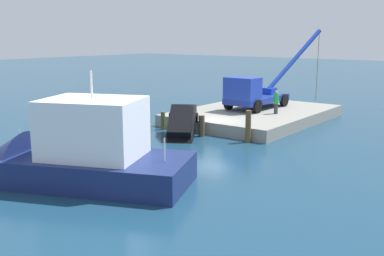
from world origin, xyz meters
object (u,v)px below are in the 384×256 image
(crane_truck, at_px, (254,92))
(salvaged_car, at_px, (181,128))
(moored_yacht, at_px, (58,166))
(dock_worker, at_px, (276,102))

(crane_truck, distance_m, salvaged_car, 8.77)
(salvaged_car, bearing_deg, moored_yacht, 5.66)
(salvaged_car, bearing_deg, crane_truck, 177.77)
(crane_truck, bearing_deg, moored_yacht, 2.03)
(crane_truck, bearing_deg, dock_worker, 68.13)
(dock_worker, bearing_deg, salvaged_car, -19.55)
(moored_yacht, bearing_deg, dock_worker, 174.43)
(crane_truck, relative_size, moored_yacht, 0.90)
(salvaged_car, relative_size, moored_yacht, 0.39)
(crane_truck, height_order, salvaged_car, crane_truck)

